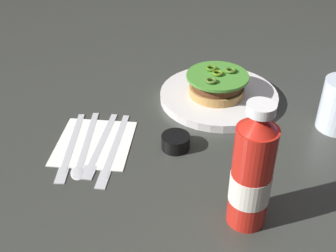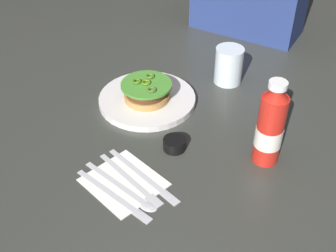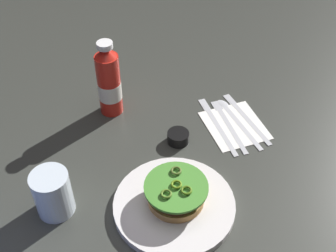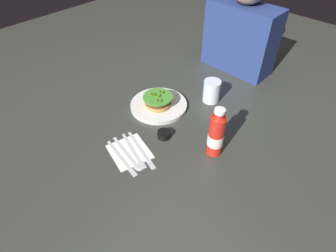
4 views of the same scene
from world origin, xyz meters
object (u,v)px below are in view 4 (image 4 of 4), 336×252
dinner_plate (159,105)px  condiment_cup (164,134)px  spoon_utensil (130,157)px  butter_knife (123,159)px  fork_utensil (135,153)px  ketchup_bottle (216,134)px  burger_sandwich (158,100)px  diner_person (242,30)px  steak_knife (142,151)px  water_glass (211,91)px  napkin (130,151)px

dinner_plate → condiment_cup: bearing=-38.9°
condiment_cup → spoon_utensil: (-0.01, -0.17, -0.01)m
dinner_plate → butter_knife: 0.34m
fork_utensil → ketchup_bottle: bearing=45.6°
burger_sandwich → diner_person: diner_person is taller
condiment_cup → fork_utensil: condiment_cup is taller
ketchup_bottle → steak_knife: ketchup_bottle is taller
water_glass → condiment_cup: (0.01, -0.32, -0.04)m
water_glass → dinner_plate: bearing=-124.7°
napkin → fork_utensil: fork_utensil is taller
diner_person → burger_sandwich: bearing=-95.8°
dinner_plate → ketchup_bottle: (0.34, -0.05, 0.08)m
burger_sandwich → fork_utensil: bearing=-62.7°
napkin → butter_knife: 0.05m
burger_sandwich → condiment_cup: burger_sandwich is taller
napkin → butter_knife: butter_knife is taller
burger_sandwich → butter_knife: 0.33m
butter_knife → diner_person: 0.87m
burger_sandwich → butter_knife: burger_sandwich is taller
napkin → spoon_utensil: (0.03, -0.02, 0.00)m
burger_sandwich → water_glass: bearing=57.0°
dinner_plate → steak_knife: 0.28m
steak_knife → fork_utensil: bearing=-121.2°
napkin → fork_utensil: size_ratio=0.77×
butter_knife → fork_utensil: bearing=82.1°
spoon_utensil → steak_knife: (0.01, 0.05, 0.00)m
napkin → burger_sandwich: bearing=112.7°
dinner_plate → fork_utensil: bearing=-62.7°
spoon_utensil → steak_knife: bearing=78.2°
burger_sandwich → fork_utensil: (0.13, -0.26, -0.04)m
burger_sandwich → spoon_utensil: size_ratio=0.65×
condiment_cup → steak_knife: (-0.00, -0.12, -0.01)m
ketchup_bottle → condiment_cup: (-0.19, -0.07, -0.08)m
dinner_plate → steak_knife: size_ratio=1.18×
dinner_plate → condiment_cup: 0.20m
dinner_plate → ketchup_bottle: size_ratio=1.24×
butter_knife → spoon_utensil: same height
dinner_plate → steak_knife: dinner_plate is taller
ketchup_bottle → diner_person: 0.65m
condiment_cup → butter_knife: (-0.02, -0.19, -0.01)m
butter_knife → fork_utensil: size_ratio=1.06×
fork_utensil → napkin: bearing=-162.0°
condiment_cup → spoon_utensil: size_ratio=0.26×
water_glass → fork_utensil: bearing=-90.3°
condiment_cup → diner_person: diner_person is taller
ketchup_bottle → spoon_utensil: size_ratio=1.01×
burger_sandwich → steak_knife: 0.28m
ketchup_bottle → butter_knife: (-0.21, -0.26, -0.09)m
condiment_cup → butter_knife: condiment_cup is taller
dinner_plate → spoon_utensil: (0.14, -0.29, -0.00)m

